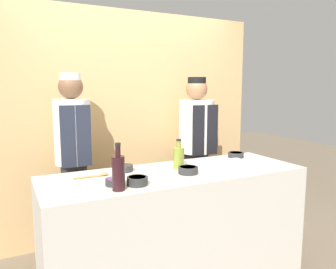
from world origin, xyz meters
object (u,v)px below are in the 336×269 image
object	(u,v)px
wooden_spoon	(97,175)
chef_left	(74,160)
sauce_bowl_white	(236,155)
sauce_bowl_green	(188,170)
bottle_oil	(179,157)
chef_right	(196,150)
bottle_wine	(118,172)
cutting_board	(230,162)
sauce_bowl_red	(137,180)
sauce_bowl_yellow	(124,168)
sauce_bowl_purple	(114,181)

from	to	relation	value
wooden_spoon	chef_left	world-z (taller)	chef_left
sauce_bowl_white	sauce_bowl_green	bearing A→B (deg)	-156.18
bottle_oil	wooden_spoon	xyz separation A→B (m)	(-0.66, 0.06, -0.08)
sauce_bowl_white	sauce_bowl_green	size ratio (longest dim) A/B	0.97
sauce_bowl_green	chef_left	xyz separation A→B (m)	(-0.71, 0.84, -0.02)
chef_right	wooden_spoon	bearing A→B (deg)	-153.58
sauce_bowl_white	sauce_bowl_green	distance (m)	0.78
bottle_wine	bottle_oil	world-z (taller)	bottle_wine
cutting_board	sauce_bowl_red	bearing A→B (deg)	-166.48
sauce_bowl_green	chef_right	xyz separation A→B (m)	(0.59, 0.84, -0.05)
bottle_oil	chef_left	xyz separation A→B (m)	(-0.71, 0.68, -0.09)
chef_right	sauce_bowl_yellow	bearing A→B (deg)	-151.45
bottle_wine	chef_right	world-z (taller)	chef_right
sauce_bowl_green	wooden_spoon	distance (m)	0.70
wooden_spoon	chef_right	distance (m)	1.40
cutting_board	chef_right	xyz separation A→B (m)	(0.09, 0.72, -0.03)
sauce_bowl_yellow	bottle_wine	bearing A→B (deg)	-112.98
sauce_bowl_purple	chef_left	xyz separation A→B (m)	(-0.10, 0.88, -0.02)
sauce_bowl_red	sauce_bowl_green	bearing A→B (deg)	12.81
bottle_oil	chef_left	bearing A→B (deg)	136.14
sauce_bowl_purple	sauce_bowl_red	world-z (taller)	sauce_bowl_red
sauce_bowl_yellow	sauce_bowl_red	world-z (taller)	sauce_bowl_red
sauce_bowl_yellow	cutting_board	size ratio (longest dim) A/B	0.49
sauce_bowl_yellow	cutting_board	xyz separation A→B (m)	(0.92, -0.17, -0.02)
chef_left	sauce_bowl_white	bearing A→B (deg)	-20.52
sauce_bowl_yellow	bottle_wine	xyz separation A→B (m)	(-0.19, -0.45, 0.09)
sauce_bowl_yellow	sauce_bowl_green	world-z (taller)	sauce_bowl_green
bottle_wine	sauce_bowl_green	bearing A→B (deg)	14.47
wooden_spoon	bottle_oil	bearing A→B (deg)	-5.40
sauce_bowl_white	chef_right	xyz separation A→B (m)	(-0.12, 0.53, -0.04)
chef_left	chef_right	world-z (taller)	chef_left
sauce_bowl_green	chef_left	distance (m)	1.10
sauce_bowl_purple	wooden_spoon	size ratio (longest dim) A/B	0.47
sauce_bowl_green	chef_left	size ratio (longest dim) A/B	0.09
sauce_bowl_red	bottle_oil	size ratio (longest dim) A/B	0.58
bottle_wine	wooden_spoon	size ratio (longest dim) A/B	1.20
sauce_bowl_green	bottle_wine	xyz separation A→B (m)	(-0.61, -0.16, 0.09)
sauce_bowl_yellow	chef_left	distance (m)	0.62
bottle_wine	sauce_bowl_yellow	bearing A→B (deg)	67.02
sauce_bowl_yellow	sauce_bowl_red	distance (m)	0.40
sauce_bowl_purple	bottle_wine	xyz separation A→B (m)	(-0.01, -0.12, 0.10)
cutting_board	sauce_bowl_white	bearing A→B (deg)	41.51
sauce_bowl_yellow	sauce_bowl_purple	distance (m)	0.38
sauce_bowl_green	bottle_wine	bearing A→B (deg)	-165.53
sauce_bowl_yellow	cutting_board	distance (m)	0.93
cutting_board	bottle_wine	world-z (taller)	bottle_wine
wooden_spoon	chef_left	size ratio (longest dim) A/B	0.15
sauce_bowl_purple	wooden_spoon	world-z (taller)	sauce_bowl_purple
sauce_bowl_green	chef_left	world-z (taller)	chef_left
bottle_wine	chef_left	world-z (taller)	chef_left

